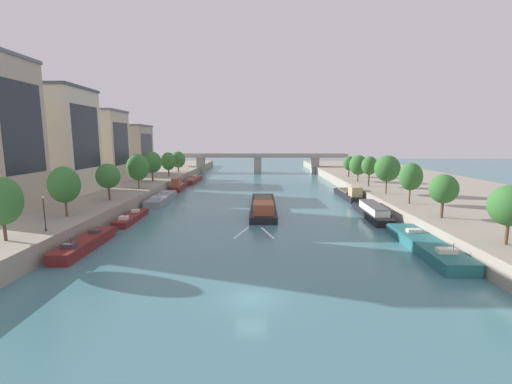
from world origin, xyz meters
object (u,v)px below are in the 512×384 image
object	(u,v)px
moored_boat_left_end	(161,198)
tree_left_nearest	(152,162)
barge_midriver	(263,206)
tree_left_distant	(108,176)
tree_left_third	(168,161)
tree_right_past_mid	(349,163)
moored_boat_right_near	(425,245)
tree_right_distant	(358,165)
tree_right_end_of_row	(411,177)
tree_left_end_of_row	(178,160)
moored_boat_left_lone	(193,180)
moored_boat_right_midway	(349,194)
tree_right_midway	(444,189)
tree_left_past_mid	(1,201)
tree_right_by_lamp	(369,166)
moored_boat_right_second	(372,211)
tree_right_second	(387,168)
tree_left_midway	(64,185)
moored_boat_left_downstream	(179,186)
bridge_far	(258,160)
lamppost_left_bank	(44,212)
moored_boat_left_midway	(86,243)
moored_boat_left_near	(131,217)
tree_right_nearest	(510,206)
tree_left_far	(138,167)

from	to	relation	value
moored_boat_left_end	tree_left_nearest	world-z (taller)	tree_left_nearest
barge_midriver	tree_left_distant	size ratio (longest dim) A/B	3.86
tree_left_third	tree_right_past_mid	world-z (taller)	tree_left_third
barge_midriver	moored_boat_right_near	xyz separation A→B (m)	(18.61, -22.51, -0.16)
tree_right_distant	tree_right_end_of_row	bearing A→B (deg)	-89.87
tree_left_third	tree_left_end_of_row	bearing A→B (deg)	91.31
moored_boat_left_lone	moored_boat_right_midway	bearing A→B (deg)	-36.16
tree_right_midway	tree_left_past_mid	bearing A→B (deg)	-167.71
tree_right_by_lamp	tree_right_end_of_row	bearing A→B (deg)	-89.48
tree_right_end_of_row	tree_left_past_mid	bearing A→B (deg)	-157.39
moored_boat_right_second	tree_right_second	xyz separation A→B (m)	(5.71, 9.84, 6.29)
moored_boat_right_second	tree_right_second	world-z (taller)	tree_right_second
tree_right_midway	tree_right_by_lamp	world-z (taller)	tree_right_by_lamp
barge_midriver	tree_left_midway	xyz separation A→B (m)	(-27.05, -15.55, 5.91)
barge_midriver	tree_left_nearest	bearing A→B (deg)	139.55
barge_midriver	tree_left_third	distance (m)	45.13
moored_boat_left_downstream	tree_right_by_lamp	distance (m)	46.57
tree_right_midway	tree_right_by_lamp	bearing A→B (deg)	90.36
tree_left_midway	tree_left_third	world-z (taller)	tree_left_midway
tree_right_midway	bridge_far	bearing A→B (deg)	106.27
lamppost_left_bank	tree_right_past_mid	bearing A→B (deg)	49.43
tree_left_third	tree_right_second	world-z (taller)	tree_right_second
moored_boat_right_near	tree_right_midway	distance (m)	10.19
moored_boat_right_second	tree_right_second	size ratio (longest dim) A/B	2.09
moored_boat_right_near	tree_right_end_of_row	xyz separation A→B (m)	(5.20, 16.85, 6.13)
moored_boat_left_downstream	moored_boat_right_midway	world-z (taller)	moored_boat_left_downstream
tree_right_end_of_row	tree_left_distant	bearing A→B (deg)	176.81
moored_boat_left_lone	tree_right_by_lamp	world-z (taller)	tree_right_by_lamp
moored_boat_left_midway	moored_boat_left_near	distance (m)	14.07
moored_boat_left_lone	tree_right_end_of_row	bearing A→B (deg)	-46.71
moored_boat_left_downstream	tree_right_midway	world-z (taller)	tree_right_midway
moored_boat_left_downstream	tree_left_third	world-z (taller)	tree_left_third
moored_boat_left_midway	tree_right_nearest	bearing A→B (deg)	-6.92
tree_right_midway	tree_right_by_lamp	size ratio (longest dim) A/B	0.88
moored_boat_left_end	tree_right_second	size ratio (longest dim) A/B	2.17
moored_boat_right_second	tree_left_past_mid	bearing A→B (deg)	-154.50
tree_left_third	tree_right_second	bearing A→B (deg)	-32.17
tree_right_by_lamp	lamppost_left_bank	xyz separation A→B (m)	(-48.90, -38.13, -2.33)
barge_midriver	tree_left_far	size ratio (longest dim) A/B	3.35
tree_right_second	bridge_far	xyz separation A→B (m)	(-25.04, 66.04, -2.59)
tree_right_midway	tree_right_past_mid	world-z (taller)	tree_right_midway
tree_left_midway	moored_boat_right_midway	bearing A→B (deg)	31.68
moored_boat_left_downstream	moored_boat_right_midway	bearing A→B (deg)	-17.96
moored_boat_left_midway	tree_right_past_mid	xyz separation A→B (m)	(45.48, 56.89, 5.44)
moored_boat_left_midway	tree_left_past_mid	bearing A→B (deg)	-141.35
moored_boat_left_lone	tree_left_past_mid	distance (m)	69.08
moored_boat_right_near	tree_left_past_mid	distance (m)	46.34
tree_left_midway	tree_right_end_of_row	world-z (taller)	tree_left_midway
barge_midriver	tree_right_distant	distance (m)	34.21
moored_boat_left_lone	tree_left_distant	distance (m)	45.27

